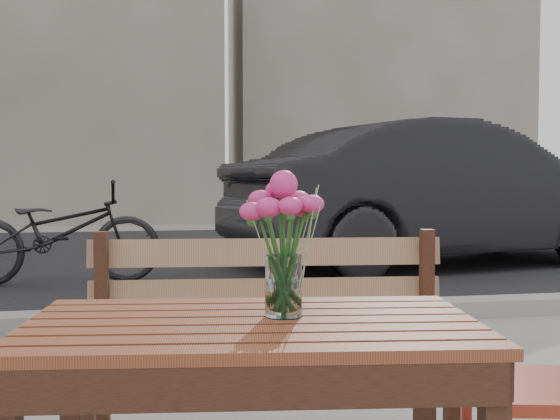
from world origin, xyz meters
The scene contains 7 objects.
street centered at (0.00, 5.06, 0.03)m, with size 30.00×8.12×0.12m.
backdrop_buildings centered at (0.17, 14.40, 3.60)m, with size 15.50×4.00×8.00m.
main_table centered at (-0.22, -0.04, 0.56)m, with size 1.16×0.76×0.67m.
main_bench centered at (-0.04, 0.81, 0.51)m, with size 1.37×0.52×0.83m.
main_vase centered at (-0.13, -0.01, 0.90)m, with size 0.20×0.20×0.36m.
parked_car centered at (2.73, 5.69, 0.79)m, with size 1.67×4.79×1.58m, color black.
bicycle centered at (-1.31, 5.02, 0.49)m, with size 0.65×1.85×0.97m, color black.
Camera 1 is at (-0.45, -1.71, 1.03)m, focal length 45.00 mm.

